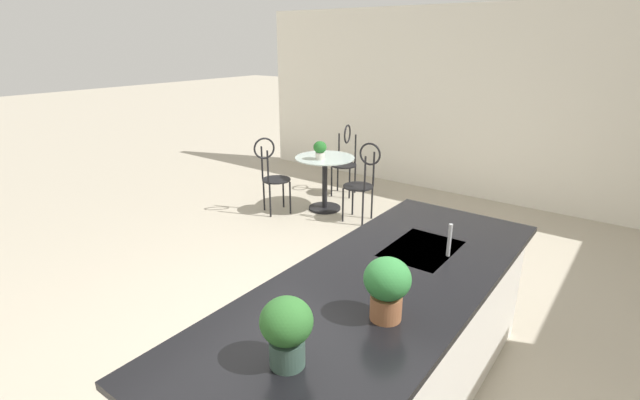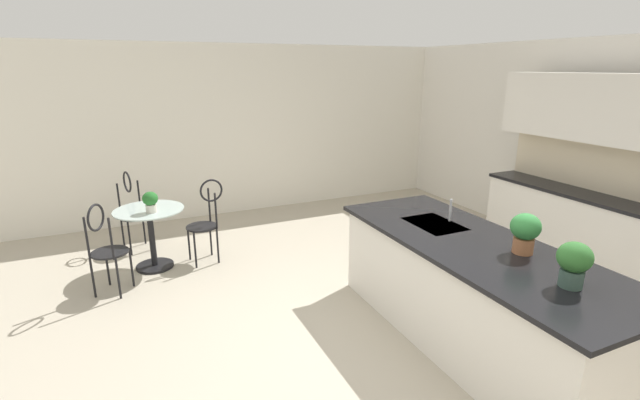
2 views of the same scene
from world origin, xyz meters
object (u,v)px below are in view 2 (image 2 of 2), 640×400
at_px(chair_by_island, 105,244).
at_px(potted_plant_counter_near, 525,231).
at_px(chair_near_window, 132,207).
at_px(potted_plant_counter_far, 574,262).
at_px(bistro_table, 151,233).
at_px(chair_toward_desk, 206,217).
at_px(potted_plant_on_table, 150,201).

xyz_separation_m(chair_by_island, potted_plant_counter_near, (2.53, 3.08, 0.53)).
relative_size(chair_near_window, chair_by_island, 1.00).
bearing_deg(potted_plant_counter_far, bistro_table, -146.04).
relative_size(chair_near_window, chair_toward_desk, 1.00).
relative_size(bistro_table, chair_near_window, 0.77).
xyz_separation_m(bistro_table, chair_toward_desk, (0.07, 0.64, 0.13)).
height_order(chair_toward_desk, potted_plant_counter_far, potted_plant_counter_far).
xyz_separation_m(bistro_table, potted_plant_counter_near, (3.05, 2.60, 0.66)).
bearing_deg(chair_by_island, potted_plant_counter_near, 50.62).
bearing_deg(chair_near_window, bistro_table, 12.38).
bearing_deg(potted_plant_counter_near, chair_near_window, -143.96).
bearing_deg(chair_by_island, potted_plant_counter_far, 43.40).
distance_m(bistro_table, potted_plant_on_table, 0.45).
distance_m(bistro_table, potted_plant_counter_far, 4.39).
relative_size(chair_near_window, potted_plant_counter_far, 3.29).
relative_size(bistro_table, potted_plant_counter_near, 2.45).
relative_size(bistro_table, potted_plant_counter_far, 2.53).
height_order(bistro_table, potted_plant_on_table, potted_plant_on_table).
relative_size(bistro_table, chair_toward_desk, 0.77).
relative_size(bistro_table, potted_plant_on_table, 3.28).
height_order(chair_toward_desk, potted_plant_counter_near, potted_plant_counter_near).
distance_m(bistro_table, potted_plant_counter_near, 4.06).
distance_m(chair_near_window, potted_plant_on_table, 0.95).
distance_m(bistro_table, chair_near_window, 0.76).
bearing_deg(chair_by_island, chair_near_window, 165.81).
height_order(chair_near_window, chair_toward_desk, same).
bearing_deg(chair_by_island, chair_toward_desk, 112.24).
bearing_deg(potted_plant_on_table, chair_toward_desk, 96.31).
bearing_deg(potted_plant_counter_far, chair_by_island, -136.60).
height_order(bistro_table, chair_toward_desk, chair_toward_desk).
distance_m(chair_near_window, chair_by_island, 1.30).
bearing_deg(potted_plant_counter_near, chair_by_island, -129.38).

